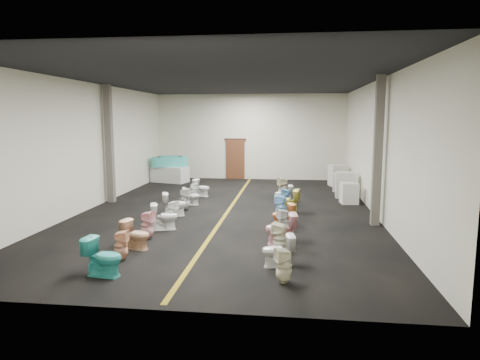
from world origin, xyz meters
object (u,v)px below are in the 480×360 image
(bathtub, at_px, (170,161))
(toilet_right_7, at_px, (287,201))
(toilet_right_4, at_px, (284,222))
(toilet_right_1, at_px, (278,251))
(appliance_crate_c, at_px, (341,182))
(toilet_left_4, at_px, (164,216))
(toilet_left_3, at_px, (147,225))
(toilet_right_5, at_px, (283,215))
(toilet_right_6, at_px, (281,207))
(toilet_right_2, at_px, (280,238))
(toilet_right_0, at_px, (284,266))
(toilet_left_6, at_px, (174,204))
(toilet_right_8, at_px, (286,198))
(toilet_left_10, at_px, (202,188))
(toilet_right_9, at_px, (284,194))
(appliance_crate_d, at_px, (337,175))
(toilet_left_9, at_px, (194,192))
(toilet_right_10, at_px, (283,188))
(appliance_crate_a, at_px, (349,193))
(appliance_crate_b, at_px, (345,185))
(toilet_left_7, at_px, (185,199))
(toilet_left_0, at_px, (104,257))
(toilet_left_5, at_px, (173,212))
(toilet_right_3, at_px, (281,229))
(display_table, at_px, (170,174))
(toilet_left_2, at_px, (136,235))
(toilet_left_8, at_px, (191,196))

(bathtub, xyz_separation_m, toilet_right_7, (6.02, -6.49, -0.65))
(bathtub, bearing_deg, toilet_right_4, -76.18)
(toilet_right_1, bearing_deg, appliance_crate_c, 156.10)
(toilet_left_4, bearing_deg, toilet_left_3, 155.87)
(toilet_right_5, height_order, toilet_right_6, toilet_right_6)
(toilet_right_2, bearing_deg, toilet_right_0, 24.51)
(toilet_left_6, relative_size, toilet_right_8, 1.13)
(toilet_right_7, bearing_deg, bathtub, -128.48)
(toilet_left_10, distance_m, toilet_right_9, 3.56)
(appliance_crate_d, distance_m, toilet_left_3, 11.65)
(bathtub, height_order, toilet_left_9, bathtub)
(toilet_right_10, bearing_deg, appliance_crate_a, 49.01)
(toilet_right_9, bearing_deg, toilet_right_1, -6.90)
(toilet_right_1, bearing_deg, toilet_right_5, 169.08)
(toilet_right_4, relative_size, toilet_right_7, 0.87)
(appliance_crate_b, bearing_deg, toilet_left_7, -150.98)
(toilet_left_0, relative_size, toilet_right_4, 1.12)
(toilet_left_5, relative_size, toilet_right_3, 0.84)
(toilet_left_4, bearing_deg, toilet_right_3, -122.79)
(toilet_left_6, relative_size, toilet_right_4, 1.10)
(toilet_right_5, bearing_deg, toilet_left_3, -82.42)
(toilet_left_3, distance_m, toilet_right_8, 5.82)
(toilet_left_7, bearing_deg, toilet_right_4, -122.08)
(display_table, relative_size, appliance_crate_d, 1.75)
(toilet_right_3, xyz_separation_m, toilet_right_7, (0.12, 3.75, 0.01))
(toilet_right_6, bearing_deg, appliance_crate_b, 164.71)
(toilet_left_6, bearing_deg, toilet_right_3, -146.88)
(toilet_left_2, distance_m, toilet_right_8, 6.52)
(appliance_crate_d, relative_size, toilet_right_8, 1.45)
(toilet_left_0, bearing_deg, toilet_left_5, 5.62)
(toilet_right_5, bearing_deg, toilet_left_0, -57.84)
(bathtub, relative_size, toilet_right_5, 2.60)
(toilet_left_8, bearing_deg, toilet_right_8, -114.23)
(appliance_crate_a, relative_size, toilet_right_8, 1.13)
(bathtub, distance_m, toilet_left_6, 7.80)
(toilet_left_3, height_order, toilet_left_8, toilet_left_3)
(toilet_left_0, height_order, toilet_right_10, toilet_right_10)
(toilet_left_0, bearing_deg, toilet_right_0, -81.78)
(toilet_left_7, height_order, toilet_right_4, toilet_left_7)
(toilet_left_8, bearing_deg, toilet_left_3, 155.98)
(toilet_right_0, xyz_separation_m, toilet_right_10, (-0.20, 9.11, 0.07))
(toilet_left_5, distance_m, toilet_right_4, 3.61)
(toilet_right_4, relative_size, toilet_right_9, 1.05)
(toilet_left_9, relative_size, toilet_right_6, 0.85)
(toilet_left_9, height_order, toilet_right_2, toilet_right_2)
(toilet_right_3, bearing_deg, appliance_crate_a, 150.08)
(toilet_right_1, relative_size, toilet_right_4, 0.99)
(toilet_left_0, xyz_separation_m, toilet_left_5, (0.15, 4.65, -0.06))
(appliance_crate_a, distance_m, toilet_right_6, 3.88)
(display_table, height_order, toilet_left_9, display_table)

